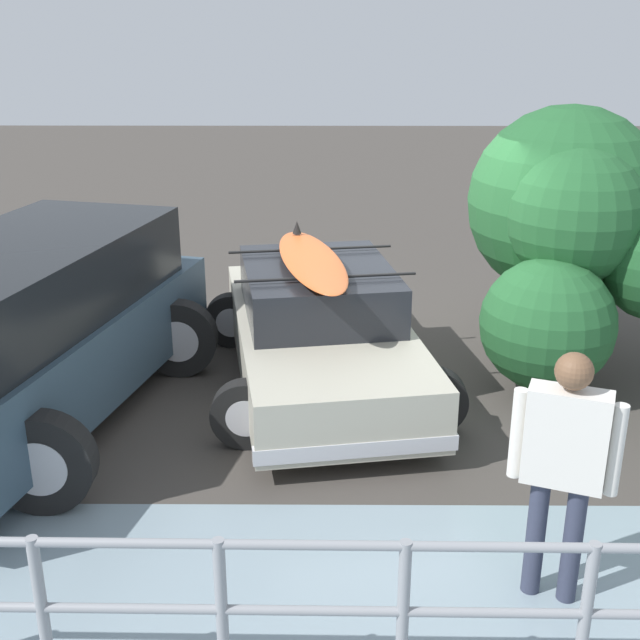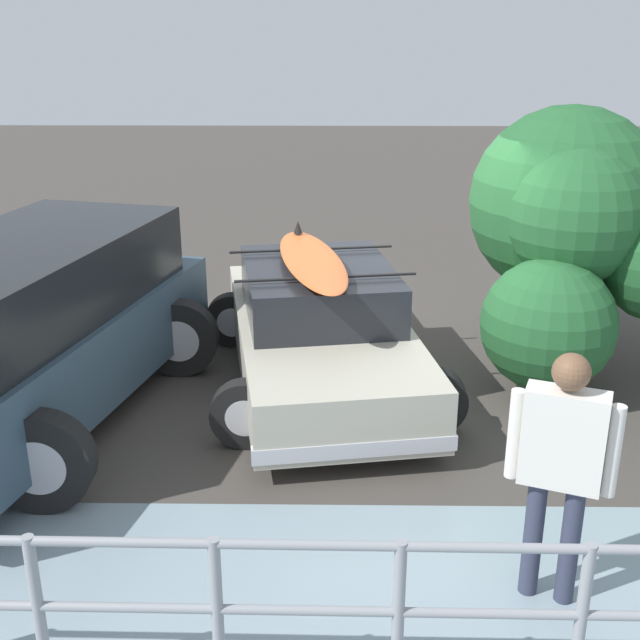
% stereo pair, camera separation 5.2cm
% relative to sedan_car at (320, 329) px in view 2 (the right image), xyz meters
% --- Properties ---
extents(ground_plane, '(44.00, 44.00, 0.02)m').
position_rel_sedan_car_xyz_m(ground_plane, '(-0.76, -0.70, -0.62)').
color(ground_plane, '#423D38').
rests_on(ground_plane, ground).
extents(sedan_car, '(2.76, 4.21, 1.55)m').
position_rel_sedan_car_xyz_m(sedan_car, '(0.00, 0.00, 0.00)').
color(sedan_car, '#B7B29E').
rests_on(sedan_car, ground).
extents(suv_car, '(3.21, 4.84, 1.77)m').
position_rel_sedan_car_xyz_m(suv_car, '(2.71, 0.87, 0.31)').
color(suv_car, '#334756').
rests_on(suv_car, ground).
extents(person_bystander, '(0.65, 0.37, 1.77)m').
position_rel_sedan_car_xyz_m(person_bystander, '(-1.57, 3.40, 0.45)').
color(person_bystander, '#33384C').
rests_on(person_bystander, ground).
extents(railing_fence, '(7.14, 0.14, 1.03)m').
position_rel_sedan_car_xyz_m(railing_fence, '(-1.00, 4.26, 0.05)').
color(railing_fence, gray).
rests_on(railing_fence, ground).
extents(bush_near_left, '(2.59, 2.85, 2.84)m').
position_rel_sedan_car_xyz_m(bush_near_left, '(-2.73, -0.43, 0.97)').
color(bush_near_left, brown).
rests_on(bush_near_left, ground).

